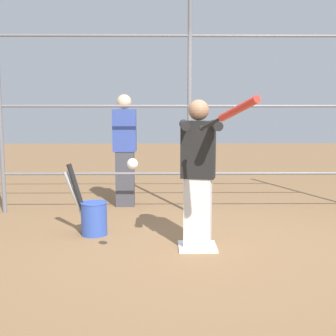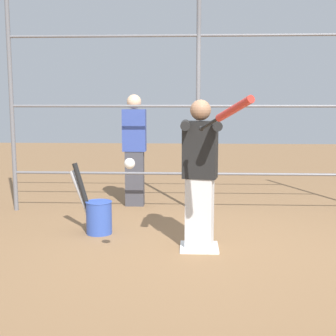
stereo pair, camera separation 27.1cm
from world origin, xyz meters
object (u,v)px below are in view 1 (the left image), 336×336
(bat_bucket, at_px, (92,216))
(bystander_behind_fence, at_px, (125,149))
(baseball_bat_swinging, at_px, (233,112))
(batter, at_px, (198,169))
(softball_in_flight, at_px, (132,164))

(bat_bucket, height_order, bystander_behind_fence, bystander_behind_fence)
(baseball_bat_swinging, distance_m, bystander_behind_fence, 3.13)
(bystander_behind_fence, bearing_deg, batter, 114.57)
(batter, distance_m, bat_bucket, 1.43)
(batter, bearing_deg, bat_bucket, -23.63)
(bat_bucket, relative_size, bystander_behind_fence, 0.51)
(bat_bucket, bearing_deg, bystander_behind_fence, -100.26)
(batter, distance_m, softball_in_flight, 0.97)
(bat_bucket, bearing_deg, batter, 156.37)
(baseball_bat_swinging, xyz_separation_m, softball_in_flight, (0.85, -0.13, -0.45))
(batter, distance_m, bystander_behind_fence, 2.20)
(softball_in_flight, distance_m, bat_bucket, 1.56)
(softball_in_flight, height_order, bat_bucket, softball_in_flight)
(baseball_bat_swinging, relative_size, softball_in_flight, 8.26)
(baseball_bat_swinging, height_order, bat_bucket, baseball_bat_swinging)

